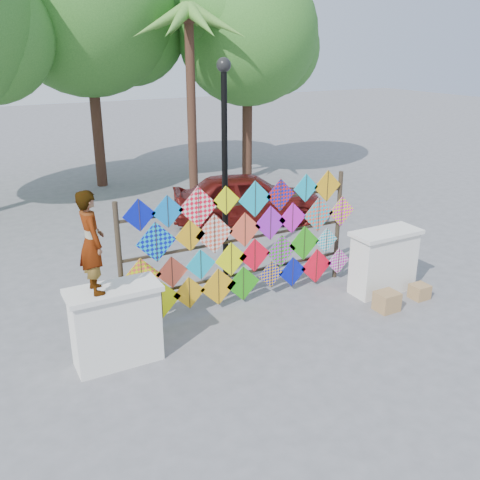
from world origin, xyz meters
The scene contains 12 objects.
ground centered at (0.00, 0.00, 0.00)m, with size 80.00×80.00×0.00m, color gray.
parapet_left centered at (-2.70, -0.20, 0.65)m, with size 1.40×0.65×1.28m.
parapet_right centered at (2.70, -0.20, 0.65)m, with size 1.40×0.65×1.28m.
kite_rack centered at (0.07, 0.72, 1.21)m, with size 4.96×0.24×2.39m.
tree_mid centered at (0.11, 11.03, 5.77)m, with size 6.30×5.60×8.61m.
tree_east centered at (5.09, 9.53, 4.99)m, with size 5.40×4.80×7.42m.
palm_tree centered at (2.20, 8.00, 4.95)m, with size 3.62×3.62×5.83m.
vendor_woman centered at (-2.94, -0.20, 2.05)m, with size 0.56×0.37×1.53m, color #99999E.
sedan centered at (2.47, 4.93, 0.70)m, with size 1.66×4.14×1.41m, color #57110F.
lamppost centered at (0.30, 2.00, 2.69)m, with size 0.28×0.28×4.46m.
cardboard_box_near centered at (2.20, -0.88, 0.18)m, with size 0.41×0.36×0.36m, color olive.
cardboard_box_far centered at (3.12, -0.81, 0.14)m, with size 0.34×0.31×0.28m, color olive.
Camera 1 is at (-4.46, -7.45, 4.69)m, focal length 40.00 mm.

